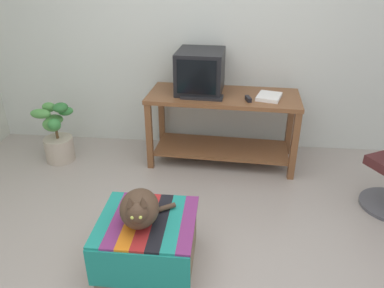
{
  "coord_description": "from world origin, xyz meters",
  "views": [
    {
      "loc": [
        0.29,
        -1.87,
        1.92
      ],
      "look_at": [
        0.02,
        0.85,
        0.55
      ],
      "focal_mm": 34.38,
      "sensor_mm": 36.0,
      "label": 1
    }
  ],
  "objects_px": {
    "stapler": "(248,99)",
    "book": "(269,97)",
    "potted_plant": "(57,136)",
    "tv_monitor": "(200,72)",
    "cat": "(139,209)",
    "desk": "(223,116)",
    "keyboard": "(202,97)",
    "ottoman_with_blanket": "(148,242)"
  },
  "relations": [
    {
      "from": "desk",
      "to": "ottoman_with_blanket",
      "type": "distance_m",
      "value": 1.65
    },
    {
      "from": "keyboard",
      "to": "book",
      "type": "distance_m",
      "value": 0.64
    },
    {
      "from": "ottoman_with_blanket",
      "to": "stapler",
      "type": "xyz_separation_m",
      "value": [
        0.7,
        1.39,
        0.56
      ]
    },
    {
      "from": "keyboard",
      "to": "book",
      "type": "height_order",
      "value": "book"
    },
    {
      "from": "potted_plant",
      "to": "stapler",
      "type": "relative_size",
      "value": 5.86
    },
    {
      "from": "cat",
      "to": "stapler",
      "type": "xyz_separation_m",
      "value": [
        0.73,
        1.43,
        0.26
      ]
    },
    {
      "from": "cat",
      "to": "tv_monitor",
      "type": "bearing_deg",
      "value": 72.67
    },
    {
      "from": "desk",
      "to": "potted_plant",
      "type": "height_order",
      "value": "desk"
    },
    {
      "from": "tv_monitor",
      "to": "potted_plant",
      "type": "relative_size",
      "value": 0.83
    },
    {
      "from": "desk",
      "to": "keyboard",
      "type": "height_order",
      "value": "keyboard"
    },
    {
      "from": "cat",
      "to": "potted_plant",
      "type": "bearing_deg",
      "value": 121.67
    },
    {
      "from": "stapler",
      "to": "book",
      "type": "bearing_deg",
      "value": 9.2
    },
    {
      "from": "book",
      "to": "keyboard",
      "type": "bearing_deg",
      "value": -158.94
    },
    {
      "from": "keyboard",
      "to": "stapler",
      "type": "distance_m",
      "value": 0.44
    },
    {
      "from": "desk",
      "to": "book",
      "type": "height_order",
      "value": "book"
    },
    {
      "from": "desk",
      "to": "book",
      "type": "bearing_deg",
      "value": -6.02
    },
    {
      "from": "cat",
      "to": "desk",
      "type": "bearing_deg",
      "value": 64.09
    },
    {
      "from": "keyboard",
      "to": "cat",
      "type": "height_order",
      "value": "keyboard"
    },
    {
      "from": "cat",
      "to": "book",
      "type": "bearing_deg",
      "value": 49.93
    },
    {
      "from": "desk",
      "to": "keyboard",
      "type": "bearing_deg",
      "value": -144.73
    },
    {
      "from": "desk",
      "to": "keyboard",
      "type": "xyz_separation_m",
      "value": [
        -0.2,
        -0.13,
        0.24
      ]
    },
    {
      "from": "ottoman_with_blanket",
      "to": "cat",
      "type": "relative_size",
      "value": 1.64
    },
    {
      "from": "keyboard",
      "to": "book",
      "type": "bearing_deg",
      "value": 8.77
    },
    {
      "from": "keyboard",
      "to": "tv_monitor",
      "type": "bearing_deg",
      "value": 103.11
    },
    {
      "from": "tv_monitor",
      "to": "cat",
      "type": "distance_m",
      "value": 1.76
    },
    {
      "from": "book",
      "to": "ottoman_with_blanket",
      "type": "bearing_deg",
      "value": -105.05
    },
    {
      "from": "keyboard",
      "to": "ottoman_with_blanket",
      "type": "relative_size",
      "value": 0.62
    },
    {
      "from": "keyboard",
      "to": "stapler",
      "type": "bearing_deg",
      "value": -0.47
    },
    {
      "from": "tv_monitor",
      "to": "cat",
      "type": "xyz_separation_m",
      "value": [
        -0.26,
        -1.68,
        -0.44
      ]
    },
    {
      "from": "stapler",
      "to": "desk",
      "type": "bearing_deg",
      "value": 131.18
    },
    {
      "from": "book",
      "to": "desk",
      "type": "bearing_deg",
      "value": -173.24
    },
    {
      "from": "tv_monitor",
      "to": "ottoman_with_blanket",
      "type": "height_order",
      "value": "tv_monitor"
    },
    {
      "from": "book",
      "to": "potted_plant",
      "type": "height_order",
      "value": "book"
    },
    {
      "from": "desk",
      "to": "book",
      "type": "xyz_separation_m",
      "value": [
        0.43,
        -0.07,
        0.25
      ]
    },
    {
      "from": "tv_monitor",
      "to": "book",
      "type": "relative_size",
      "value": 2.06
    },
    {
      "from": "book",
      "to": "cat",
      "type": "xyz_separation_m",
      "value": [
        -0.93,
        -1.52,
        -0.26
      ]
    },
    {
      "from": "keyboard",
      "to": "potted_plant",
      "type": "xyz_separation_m",
      "value": [
        -1.5,
        -0.04,
        -0.47
      ]
    },
    {
      "from": "keyboard",
      "to": "ottoman_with_blanket",
      "type": "distance_m",
      "value": 1.55
    },
    {
      "from": "potted_plant",
      "to": "book",
      "type": "bearing_deg",
      "value": 2.49
    },
    {
      "from": "tv_monitor",
      "to": "cat",
      "type": "bearing_deg",
      "value": -95.29
    },
    {
      "from": "tv_monitor",
      "to": "keyboard",
      "type": "bearing_deg",
      "value": -77.37
    },
    {
      "from": "desk",
      "to": "ottoman_with_blanket",
      "type": "relative_size",
      "value": 2.35
    }
  ]
}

